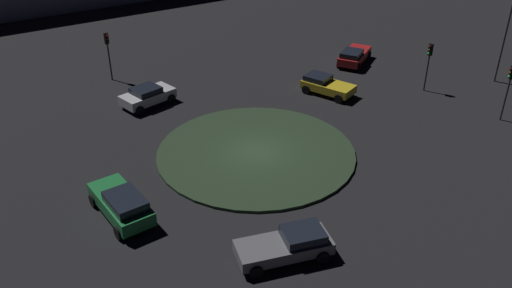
# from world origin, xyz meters

# --- Properties ---
(ground_plane) EXTENTS (119.78, 119.78, 0.00)m
(ground_plane) POSITION_xyz_m (0.00, 0.00, 0.00)
(ground_plane) COLOR black
(roundabout_island) EXTENTS (12.40, 12.40, 0.17)m
(roundabout_island) POSITION_xyz_m (0.00, 0.00, 0.09)
(roundabout_island) COLOR #263823
(roundabout_island) RESTS_ON ground_plane
(car_green) EXTENTS (4.92, 3.35, 1.61)m
(car_green) POSITION_xyz_m (2.33, 9.16, 0.85)
(car_green) COLOR #1E7238
(car_green) RESTS_ON ground_plane
(car_silver) EXTENTS (2.80, 4.19, 1.43)m
(car_silver) POSITION_xyz_m (10.49, -1.55, 0.77)
(car_silver) COLOR silver
(car_silver) RESTS_ON ground_plane
(car_grey) EXTENTS (4.25, 4.59, 1.38)m
(car_grey) POSITION_xyz_m (-6.38, 7.16, 0.72)
(car_grey) COLOR slate
(car_grey) RESTS_ON ground_plane
(car_red) EXTENTS (2.43, 4.61, 1.42)m
(car_red) POSITION_xyz_m (1.10, -17.42, 0.75)
(car_red) COLOR red
(car_red) RESTS_ON ground_plane
(car_yellow) EXTENTS (4.03, 2.27, 1.36)m
(car_yellow) POSITION_xyz_m (0.32, -10.46, 0.73)
(car_yellow) COLOR gold
(car_yellow) RESTS_ON ground_plane
(traffic_light_east) EXTENTS (0.38, 0.34, 3.95)m
(traffic_light_east) POSITION_xyz_m (16.18, -3.46, 2.82)
(traffic_light_east) COLOR #2D2D2D
(traffic_light_east) RESTS_ON ground_plane
(traffic_light_southwest) EXTENTS (0.38, 0.39, 4.00)m
(traffic_light_southwest) POSITION_xyz_m (-11.91, -13.13, 2.85)
(traffic_light_southwest) COLOR #2D2D2D
(traffic_light_southwest) RESTS_ON ground_plane
(traffic_light_south) EXTENTS (0.36, 0.39, 3.80)m
(traffic_light_south) POSITION_xyz_m (-5.84, -15.15, 2.71)
(traffic_light_south) COLOR #2D2D2D
(traffic_light_south) RESTS_ON ground_plane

